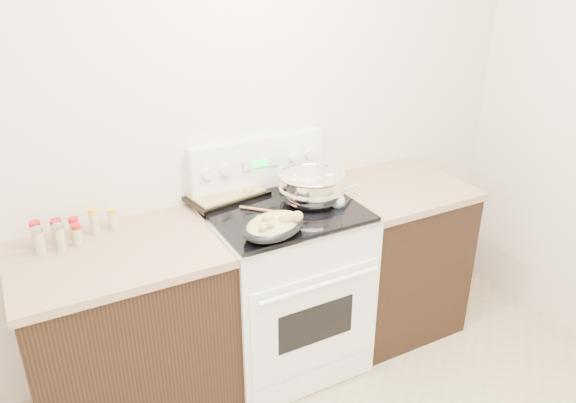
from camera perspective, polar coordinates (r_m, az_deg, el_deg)
room_shell at (r=1.26m, az=15.59°, el=2.73°), size 4.10×3.60×2.75m
counter_left at (r=2.85m, az=-15.86°, el=-12.79°), size 0.93×0.67×0.92m
counter_right at (r=3.41m, az=10.42°, el=-5.39°), size 0.73×0.67×0.92m
kitchen_range at (r=3.05m, az=-0.49°, el=-8.35°), size 0.78×0.73×1.22m
mixing_bowl at (r=2.86m, az=2.39°, el=1.48°), size 0.37×0.37×0.20m
roasting_pan at (r=2.55m, az=-1.42°, el=-2.43°), size 0.40×0.35×0.12m
baking_sheet at (r=2.97m, az=-6.40°, el=0.91°), size 0.45×0.35×0.06m
wooden_spoon at (r=2.72m, az=-2.63°, el=-1.46°), size 0.21×0.21×0.04m
blue_ladle at (r=2.84m, az=5.17°, el=0.18°), size 0.24×0.17×0.10m
spice_jars at (r=2.71m, az=-21.42°, el=-2.78°), size 0.38×0.14×0.13m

